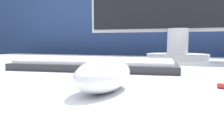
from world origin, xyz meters
name	(u,v)px	position (x,y,z in m)	size (l,w,h in m)	color
partition_panel	(162,88)	(0.00, 0.71, 0.54)	(5.00, 0.03, 1.08)	navy
computer_mouse_near	(104,75)	(-0.01, -0.18, 0.74)	(0.07, 0.12, 0.05)	silver
keyboard	(95,64)	(-0.12, 0.05, 0.73)	(0.40, 0.18, 0.02)	#28282D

